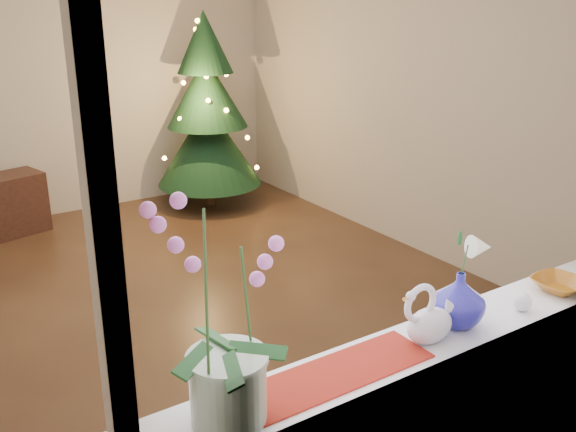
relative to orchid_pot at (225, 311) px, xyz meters
name	(u,v)px	position (x,y,z in m)	size (l,w,h in m)	color
ground	(163,312)	(0.75, 2.38, -1.26)	(5.00, 5.00, 0.00)	#321E14
wall_back	(45,74)	(0.75, 4.88, 0.09)	(4.50, 0.10, 2.70)	#BFB5A7
wall_front	(460,236)	(0.75, -0.12, 0.09)	(4.50, 0.10, 2.70)	#BFB5A7
wall_right	(416,87)	(3.00, 2.38, 0.09)	(0.10, 5.00, 2.70)	#BFB5A7
windowsill	(420,346)	(0.75, 0.01, -0.36)	(2.20, 0.26, 0.04)	white
window_frame	(463,121)	(0.75, -0.09, 0.44)	(2.22, 0.06, 1.60)	white
runner	(332,375)	(0.37, 0.01, -0.34)	(0.70, 0.20, 0.01)	maroon
orchid_pot	(225,311)	(0.00, 0.00, 0.00)	(0.23, 0.23, 0.68)	silver
swan	(431,313)	(0.78, 0.00, -0.23)	(0.25, 0.12, 0.21)	silver
blue_vase	(459,295)	(0.95, 0.03, -0.22)	(0.22, 0.22, 0.23)	navy
lily	(464,243)	(0.95, 0.03, -0.02)	(0.13, 0.07, 0.17)	white
paperweight	(523,302)	(1.23, -0.04, -0.30)	(0.07, 0.07, 0.07)	silver
amber_dish	(559,286)	(1.50, -0.01, -0.32)	(0.17, 0.17, 0.04)	#945613
xmas_tree	(207,111)	(2.12, 4.33, -0.30)	(1.04, 1.04, 1.91)	black
side_table	(1,206)	(0.16, 4.53, -0.99)	(0.72, 0.36, 0.54)	black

